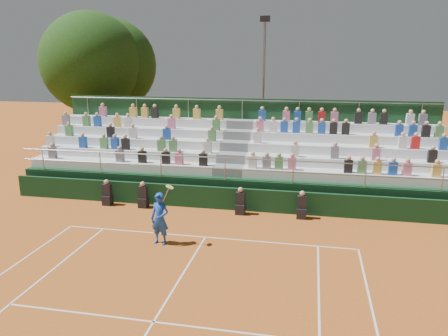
% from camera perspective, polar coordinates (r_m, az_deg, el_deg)
% --- Properties ---
extents(ground, '(90.00, 90.00, 0.00)m').
position_cam_1_polar(ground, '(16.46, -2.44, -9.03)').
color(ground, '#B4591E').
rests_on(ground, ground).
extents(courtside_wall, '(20.00, 0.15, 1.00)m').
position_cam_1_polar(courtside_wall, '(19.21, -0.18, -3.98)').
color(courtside_wall, black).
rests_on(courtside_wall, ground).
extents(line_officials, '(9.09, 0.40, 1.19)m').
position_cam_1_polar(line_officials, '(19.05, -3.75, -4.24)').
color(line_officials, black).
rests_on(line_officials, ground).
extents(grandstand, '(20.00, 5.20, 4.40)m').
position_cam_1_polar(grandstand, '(22.10, 1.56, 0.02)').
color(grandstand, black).
rests_on(grandstand, ground).
extents(tennis_player, '(0.91, 0.57, 2.22)m').
position_cam_1_polar(tennis_player, '(15.74, -8.36, -6.56)').
color(tennis_player, '#1746B1').
rests_on(tennis_player, ground).
extents(tree_west, '(6.55, 6.55, 9.47)m').
position_cam_1_polar(tree_west, '(30.69, -16.95, 13.02)').
color(tree_west, '#382714').
rests_on(tree_west, ground).
extents(tree_east, '(6.31, 6.31, 9.18)m').
position_cam_1_polar(tree_east, '(32.01, -14.61, 12.88)').
color(tree_east, '#382714').
rests_on(tree_east, ground).
extents(floodlight_mast, '(0.60, 0.25, 8.98)m').
position_cam_1_polar(floodlight_mast, '(28.10, 5.22, 11.45)').
color(floodlight_mast, gray).
rests_on(floodlight_mast, ground).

